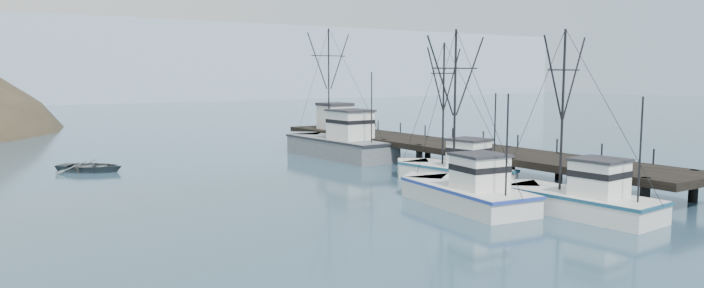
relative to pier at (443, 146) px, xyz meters
name	(u,v)px	position (x,y,z in m)	size (l,w,h in m)	color
ground	(447,225)	(-14.00, -16.00, -1.69)	(400.00, 400.00, 0.00)	#2A475D
pier	(443,146)	(0.00, 0.00, 0.00)	(6.00, 44.00, 2.00)	black
distant_ridge	(70,102)	(-4.00, 154.00, -1.69)	(360.00, 40.00, 26.00)	#9EB2C6
trawler_near	(574,199)	(-6.23, -18.00, -0.87)	(4.06, 10.48, 10.70)	silver
trawler_mid	(463,192)	(-9.85, -12.83, -0.87)	(4.74, 10.98, 10.86)	silver
trawler_far	(453,171)	(-4.80, -6.44, -0.87)	(4.67, 10.14, 10.47)	silver
work_vessel	(338,144)	(-4.28, 10.09, -0.46)	(4.98, 14.84, 12.52)	slate
pier_shed	(335,116)	(-0.41, 16.78, 1.73)	(3.00, 3.20, 2.80)	silver
pickup_truck	(356,123)	(0.77, 14.49, 1.02)	(2.37, 5.14, 1.43)	silver
motorboat	(91,171)	(-25.79, 13.54, -1.69)	(3.86, 5.40, 1.12)	#4E5457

